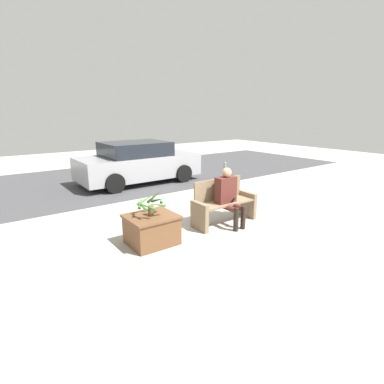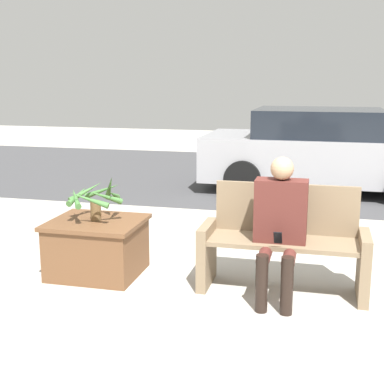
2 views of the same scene
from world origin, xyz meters
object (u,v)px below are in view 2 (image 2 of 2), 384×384
(bench, at_px, (283,243))
(potted_plant, at_px, (95,197))
(parked_car, at_px, (322,151))
(planter_box, at_px, (97,245))
(person_seated, at_px, (280,221))

(bench, distance_m, potted_plant, 1.83)
(potted_plant, relative_size, parked_car, 0.14)
(planter_box, bearing_deg, person_seated, -4.13)
(bench, height_order, potted_plant, potted_plant)
(parked_car, bearing_deg, potted_plant, -113.95)
(person_seated, bearing_deg, potted_plant, 175.83)
(bench, distance_m, planter_box, 1.81)
(bench, bearing_deg, planter_box, -178.36)
(bench, relative_size, parked_car, 0.37)
(planter_box, xyz_separation_m, potted_plant, (-0.00, 0.00, 0.49))
(planter_box, relative_size, parked_car, 0.22)
(bench, relative_size, planter_box, 1.69)
(bench, height_order, person_seated, person_seated)
(potted_plant, xyz_separation_m, parked_car, (2.08, 4.69, -0.10))
(planter_box, relative_size, potted_plant, 1.57)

